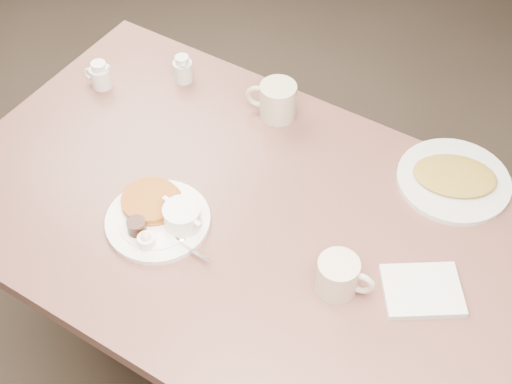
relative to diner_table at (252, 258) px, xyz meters
The scene contains 8 objects.
diner_table is the anchor object (origin of this frame).
main_plate 0.29m from the diner_table, 143.53° to the right, with size 0.32×0.29×0.07m.
coffee_mug_near 0.35m from the diner_table, 14.65° to the right, with size 0.14×0.11×0.09m.
napkin 0.46m from the diner_table, ahead, with size 0.21×0.21×0.02m.
coffee_mug_far 0.42m from the diner_table, 111.67° to the left, with size 0.15×0.12×0.10m.
creamer_left 0.67m from the diner_table, 163.79° to the left, with size 0.08×0.06×0.08m.
creamer_right 0.57m from the diner_table, 143.27° to the left, with size 0.07×0.08×0.08m.
hash_plate 0.54m from the diner_table, 44.30° to the left, with size 0.36×0.36×0.04m.
Camera 1 is at (0.57, -0.89, 2.06)m, focal length 49.69 mm.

